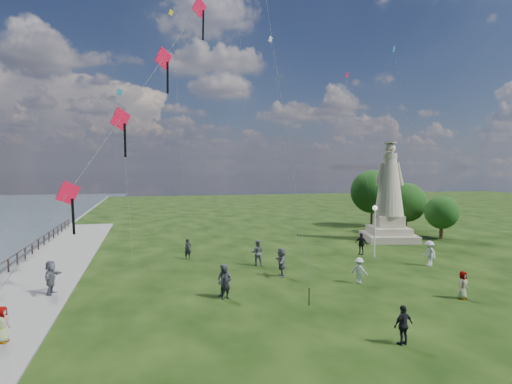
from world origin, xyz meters
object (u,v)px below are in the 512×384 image
object	(u,v)px
person_6	(188,249)
person_10	(2,327)
person_11	(281,262)
person_3	(403,325)
person_4	(463,285)
person_7	(257,253)
person_8	(429,253)
statue	(389,204)
person_2	(359,270)
person_1	(224,281)
person_5	(51,279)
person_0	(226,283)
lamppost	(375,220)
person_9	(361,244)

from	to	relation	value
person_6	person_10	world-z (taller)	person_6
person_11	person_3	bearing A→B (deg)	16.21
person_4	person_7	distance (m)	13.39
person_3	person_8	bearing A→B (deg)	-142.92
statue	person_7	size ratio (longest dim) A/B	5.12
person_3	person_2	bearing A→B (deg)	-119.99
person_2	person_11	world-z (taller)	person_11
person_10	person_11	world-z (taller)	person_11
person_1	person_5	bearing A→B (deg)	-153.65
person_2	person_3	size ratio (longest dim) A/B	0.98
person_0	lamppost	bearing A→B (deg)	7.12
person_0	person_8	world-z (taller)	person_8
person_3	person_0	bearing A→B (deg)	-65.67
person_11	person_1	bearing A→B (deg)	-41.85
person_6	person_3	bearing A→B (deg)	-90.91
statue	person_5	bearing A→B (deg)	-143.83
person_4	person_11	size ratio (longest dim) A/B	0.80
person_4	person_9	size ratio (longest dim) A/B	0.86
person_1	person_5	xyz separation A→B (m)	(-9.07, 2.61, 0.02)
person_4	person_5	world-z (taller)	person_5
person_1	person_7	world-z (taller)	person_7
person_3	statue	bearing A→B (deg)	-133.18
person_0	person_10	xyz separation A→B (m)	(-9.56, -3.68, -0.11)
person_1	person_11	xyz separation A→B (m)	(4.33, 3.53, 0.02)
person_8	person_11	distance (m)	11.10
person_4	person_6	distance (m)	19.00
person_3	person_6	bearing A→B (deg)	-82.44
person_5	person_10	distance (m)	6.53
person_4	statue	bearing A→B (deg)	46.81
lamppost	person_4	size ratio (longest dim) A/B	2.73
person_5	person_6	bearing A→B (deg)	-34.60
person_8	person_11	xyz separation A→B (m)	(-11.10, -0.25, 0.04)
lamppost	person_11	world-z (taller)	lamppost
person_7	person_5	bearing A→B (deg)	35.42
person_3	person_8	size ratio (longest dim) A/B	0.89
person_5	person_7	distance (m)	13.38
person_3	person_10	distance (m)	15.77
lamppost	person_6	world-z (taller)	lamppost
person_9	person_3	bearing A→B (deg)	-60.35
person_3	person_6	distance (m)	19.29
person_4	person_8	distance (m)	7.79
person_1	person_7	bearing A→B (deg)	104.93
person_1	person_6	bearing A→B (deg)	137.94
person_5	person_1	bearing A→B (deg)	-94.31
person_8	person_9	xyz separation A→B (m)	(-2.81, 4.78, -0.02)
person_4	person_10	size ratio (longest dim) A/B	1.03
person_3	person_1	bearing A→B (deg)	-66.31
person_2	person_9	world-z (taller)	person_9
person_9	person_5	bearing A→B (deg)	-112.22
statue	person_1	world-z (taller)	statue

